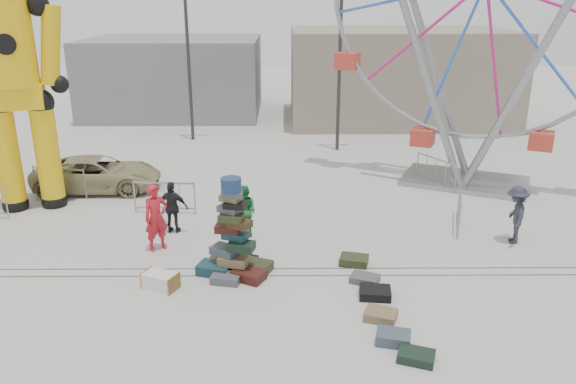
{
  "coord_description": "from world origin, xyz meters",
  "views": [
    {
      "loc": [
        0.54,
        -12.24,
        6.81
      ],
      "look_at": [
        0.65,
        2.51,
        1.61
      ],
      "focal_mm": 35.0,
      "sensor_mm": 36.0,
      "label": 1
    }
  ],
  "objects_px": {
    "crash_test_dummy": "(15,78)",
    "pedestrian_red": "(156,218)",
    "parked_suv": "(98,174)",
    "barricade_wheel_back": "(436,172)",
    "lamp_post_left": "(190,47)",
    "suitcase_tower": "(234,247)",
    "barricade_dummy_c": "(165,197)",
    "pedestrian_grey": "(516,215)",
    "lamp_post_right": "(342,51)",
    "barricade_dummy_b": "(60,182)",
    "ferris_wheel": "(483,10)",
    "steamer_trunk": "(160,281)",
    "pedestrian_black": "(173,207)",
    "pedestrian_green": "(245,211)",
    "barricade_wheel_front": "(459,210)"
  },
  "relations": [
    {
      "from": "ferris_wheel",
      "to": "pedestrian_red",
      "type": "height_order",
      "value": "ferris_wheel"
    },
    {
      "from": "lamp_post_left",
      "to": "pedestrian_grey",
      "type": "xyz_separation_m",
      "value": [
        11.09,
        -12.35,
        -3.63
      ]
    },
    {
      "from": "barricade_dummy_b",
      "to": "pedestrian_red",
      "type": "distance_m",
      "value": 6.22
    },
    {
      "from": "barricade_wheel_back",
      "to": "pedestrian_black",
      "type": "height_order",
      "value": "pedestrian_black"
    },
    {
      "from": "ferris_wheel",
      "to": "barricade_dummy_b",
      "type": "relative_size",
      "value": 6.42
    },
    {
      "from": "lamp_post_right",
      "to": "crash_test_dummy",
      "type": "distance_m",
      "value": 13.26
    },
    {
      "from": "pedestrian_black",
      "to": "pedestrian_grey",
      "type": "relative_size",
      "value": 0.93
    },
    {
      "from": "suitcase_tower",
      "to": "barricade_wheel_back",
      "type": "distance_m",
      "value": 9.84
    },
    {
      "from": "pedestrian_red",
      "to": "pedestrian_green",
      "type": "distance_m",
      "value": 2.59
    },
    {
      "from": "ferris_wheel",
      "to": "barricade_wheel_back",
      "type": "xyz_separation_m",
      "value": [
        -1.22,
        -0.32,
        -5.77
      ]
    },
    {
      "from": "barricade_wheel_back",
      "to": "parked_suv",
      "type": "distance_m",
      "value": 12.5
    },
    {
      "from": "barricade_dummy_b",
      "to": "barricade_dummy_c",
      "type": "height_order",
      "value": "same"
    },
    {
      "from": "barricade_dummy_b",
      "to": "crash_test_dummy",
      "type": "bearing_deg",
      "value": -101.49
    },
    {
      "from": "pedestrian_red",
      "to": "lamp_post_left",
      "type": "bearing_deg",
      "value": 57.41
    },
    {
      "from": "barricade_dummy_c",
      "to": "pedestrian_green",
      "type": "bearing_deg",
      "value": -29.21
    },
    {
      "from": "barricade_dummy_b",
      "to": "lamp_post_right",
      "type": "bearing_deg",
      "value": 44.4
    },
    {
      "from": "pedestrian_green",
      "to": "pedestrian_grey",
      "type": "xyz_separation_m",
      "value": [
        7.8,
        -0.52,
        0.08
      ]
    },
    {
      "from": "parked_suv",
      "to": "barricade_wheel_back",
      "type": "bearing_deg",
      "value": -90.74
    },
    {
      "from": "lamp_post_right",
      "to": "pedestrian_red",
      "type": "distance_m",
      "value": 12.87
    },
    {
      "from": "pedestrian_grey",
      "to": "barricade_dummy_c",
      "type": "bearing_deg",
      "value": -89.41
    },
    {
      "from": "parked_suv",
      "to": "suitcase_tower",
      "type": "bearing_deg",
      "value": -142.39
    },
    {
      "from": "lamp_post_left",
      "to": "barricade_dummy_b",
      "type": "bearing_deg",
      "value": -112.71
    },
    {
      "from": "pedestrian_green",
      "to": "crash_test_dummy",
      "type": "bearing_deg",
      "value": -163.34
    },
    {
      "from": "crash_test_dummy",
      "to": "lamp_post_right",
      "type": "bearing_deg",
      "value": 18.63
    },
    {
      "from": "lamp_post_right",
      "to": "pedestrian_red",
      "type": "bearing_deg",
      "value": -119.63
    },
    {
      "from": "ferris_wheel",
      "to": "barricade_wheel_front",
      "type": "distance_m",
      "value": 7.31
    },
    {
      "from": "steamer_trunk",
      "to": "pedestrian_grey",
      "type": "height_order",
      "value": "pedestrian_grey"
    },
    {
      "from": "ferris_wheel",
      "to": "barricade_wheel_front",
      "type": "xyz_separation_m",
      "value": [
        -1.5,
        -4.23,
        -5.77
      ]
    },
    {
      "from": "pedestrian_black",
      "to": "parked_suv",
      "type": "bearing_deg",
      "value": -41.11
    },
    {
      "from": "barricade_wheel_back",
      "to": "barricade_dummy_b",
      "type": "bearing_deg",
      "value": -114.87
    },
    {
      "from": "ferris_wheel",
      "to": "steamer_trunk",
      "type": "bearing_deg",
      "value": -116.11
    },
    {
      "from": "barricade_wheel_back",
      "to": "steamer_trunk",
      "type": "bearing_deg",
      "value": -77.92
    },
    {
      "from": "barricade_dummy_c",
      "to": "barricade_wheel_front",
      "type": "relative_size",
      "value": 1.0
    },
    {
      "from": "crash_test_dummy",
      "to": "pedestrian_red",
      "type": "relative_size",
      "value": 4.29
    },
    {
      "from": "ferris_wheel",
      "to": "pedestrian_green",
      "type": "xyz_separation_m",
      "value": [
        -8.06,
        -4.88,
        -5.55
      ]
    },
    {
      "from": "steamer_trunk",
      "to": "crash_test_dummy",
      "type": "bearing_deg",
      "value": 159.56
    },
    {
      "from": "barricade_dummy_b",
      "to": "barricade_dummy_c",
      "type": "xyz_separation_m",
      "value": [
        4.04,
        -1.62,
        0.0
      ]
    },
    {
      "from": "ferris_wheel",
      "to": "barricade_wheel_back",
      "type": "bearing_deg",
      "value": -140.58
    },
    {
      "from": "ferris_wheel",
      "to": "pedestrian_green",
      "type": "distance_m",
      "value": 10.93
    },
    {
      "from": "lamp_post_left",
      "to": "barricade_wheel_back",
      "type": "bearing_deg",
      "value": -35.7
    },
    {
      "from": "lamp_post_right",
      "to": "ferris_wheel",
      "type": "relative_size",
      "value": 0.62
    },
    {
      "from": "suitcase_tower",
      "to": "steamer_trunk",
      "type": "height_order",
      "value": "suitcase_tower"
    },
    {
      "from": "suitcase_tower",
      "to": "barricade_dummy_c",
      "type": "bearing_deg",
      "value": 142.0
    },
    {
      "from": "lamp_post_left",
      "to": "pedestrian_grey",
      "type": "height_order",
      "value": "lamp_post_left"
    },
    {
      "from": "steamer_trunk",
      "to": "pedestrian_red",
      "type": "distance_m",
      "value": 2.42
    },
    {
      "from": "lamp_post_left",
      "to": "barricade_dummy_b",
      "type": "xyz_separation_m",
      "value": [
        -3.5,
        -8.37,
        -3.93
      ]
    },
    {
      "from": "barricade_dummy_b",
      "to": "pedestrian_grey",
      "type": "xyz_separation_m",
      "value": [
        14.59,
        -3.97,
        0.3
      ]
    },
    {
      "from": "lamp_post_left",
      "to": "crash_test_dummy",
      "type": "distance_m",
      "value": 10.23
    },
    {
      "from": "barricade_wheel_back",
      "to": "pedestrian_black",
      "type": "relative_size",
      "value": 1.25
    },
    {
      "from": "lamp_post_left",
      "to": "pedestrian_grey",
      "type": "bearing_deg",
      "value": -48.08
    }
  ]
}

